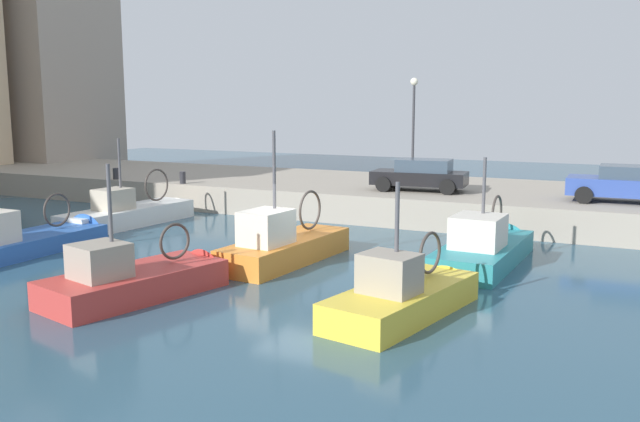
{
  "coord_description": "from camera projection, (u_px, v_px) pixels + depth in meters",
  "views": [
    {
      "loc": [
        -17.65,
        -9.16,
        4.91
      ],
      "look_at": [
        2.99,
        0.85,
        1.2
      ],
      "focal_mm": 37.88,
      "sensor_mm": 36.0,
      "label": 1
    }
  ],
  "objects": [
    {
      "name": "mooring_bollard_north",
      "position": [
        116.0,
        174.0,
        32.73
      ],
      "size": [
        0.28,
        0.28,
        0.55
      ],
      "primitive_type": "cylinder",
      "color": "#2D2D33",
      "rests_on": "quay_wall"
    },
    {
      "name": "fishing_boat_red",
      "position": [
        147.0,
        290.0,
        17.44
      ],
      "size": [
        5.72,
        3.13,
        4.32
      ],
      "color": "#BC3833",
      "rests_on": "ground"
    },
    {
      "name": "fishing_boat_orange",
      "position": [
        290.0,
        255.0,
        21.14
      ],
      "size": [
        6.07,
        2.26,
        4.84
      ],
      "color": "orange",
      "rests_on": "ground"
    },
    {
      "name": "mooring_bollard_mid",
      "position": [
        183.0,
        178.0,
        31.01
      ],
      "size": [
        0.28,
        0.28,
        0.55
      ],
      "primitive_type": "cylinder",
      "color": "#2D2D33",
      "rests_on": "quay_wall"
    },
    {
      "name": "water_surface",
      "position": [
        302.0,
        266.0,
        20.41
      ],
      "size": [
        80.0,
        80.0,
        0.0
      ],
      "primitive_type": "plane",
      "color": "#2D5166",
      "rests_on": "ground"
    },
    {
      "name": "fishing_boat_teal",
      "position": [
        486.0,
        257.0,
        20.96
      ],
      "size": [
        6.38,
        2.36,
        4.17
      ],
      "color": "teal",
      "rests_on": "ground"
    },
    {
      "name": "fishing_boat_blue",
      "position": [
        28.0,
        248.0,
        22.35
      ],
      "size": [
        6.78,
        2.28,
        4.6
      ],
      "color": "#2D60B7",
      "rests_on": "ground"
    },
    {
      "name": "quay_wall",
      "position": [
        419.0,
        198.0,
        30.52
      ],
      "size": [
        9.0,
        56.0,
        1.2
      ],
      "primitive_type": "cube",
      "color": "#9E9384",
      "rests_on": "ground"
    },
    {
      "name": "fishing_boat_yellow",
      "position": [
        409.0,
        307.0,
        15.93
      ],
      "size": [
        5.65,
        2.69,
        3.92
      ],
      "color": "gold",
      "rests_on": "ground"
    },
    {
      "name": "waterfront_building_east",
      "position": [
        45.0,
        51.0,
        44.55
      ],
      "size": [
        7.4,
        7.13,
        16.48
      ],
      "color": "#A39384",
      "rests_on": "ground"
    },
    {
      "name": "fishing_boat_white",
      "position": [
        134.0,
        221.0,
        27.48
      ],
      "size": [
        6.88,
        2.33,
        4.28
      ],
      "color": "white",
      "rests_on": "ground"
    },
    {
      "name": "parked_car_black",
      "position": [
        421.0,
        175.0,
        28.39
      ],
      "size": [
        2.18,
        4.07,
        1.35
      ],
      "color": "black",
      "rests_on": "quay_wall"
    },
    {
      "name": "parked_car_blue",
      "position": [
        628.0,
        184.0,
        25.0
      ],
      "size": [
        2.02,
        4.22,
        1.39
      ],
      "color": "#334C9E",
      "rests_on": "quay_wall"
    },
    {
      "name": "quay_streetlamp",
      "position": [
        414.0,
        112.0,
        31.6
      ],
      "size": [
        0.36,
        0.36,
        4.83
      ],
      "color": "#38383D",
      "rests_on": "quay_wall"
    }
  ]
}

